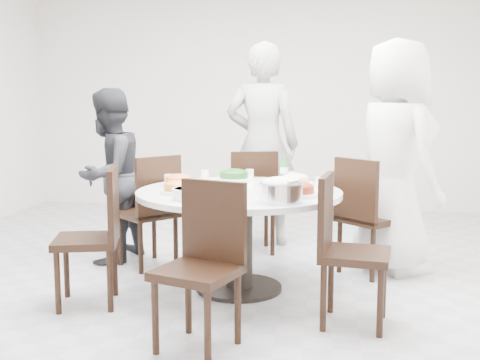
# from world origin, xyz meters

# --- Properties ---
(floor) EXTENTS (6.00, 6.00, 0.01)m
(floor) POSITION_xyz_m (0.00, 0.00, 0.00)
(floor) COLOR #ACACB1
(floor) RESTS_ON ground
(wall_back) EXTENTS (6.00, 0.01, 2.80)m
(wall_back) POSITION_xyz_m (0.00, 3.00, 1.40)
(wall_back) COLOR silver
(wall_back) RESTS_ON ground
(wall_front) EXTENTS (6.00, 0.01, 2.80)m
(wall_front) POSITION_xyz_m (0.00, -3.00, 1.40)
(wall_front) COLOR silver
(wall_front) RESTS_ON ground
(dining_table) EXTENTS (1.50, 1.50, 0.75)m
(dining_table) POSITION_xyz_m (0.16, -0.34, 0.38)
(dining_table) COLOR white
(dining_table) RESTS_ON floor
(chair_ne) EXTENTS (0.59, 0.59, 0.95)m
(chair_ne) POSITION_xyz_m (1.15, 0.22, 0.47)
(chair_ne) COLOR black
(chair_ne) RESTS_ON floor
(chair_n) EXTENTS (0.52, 0.52, 0.95)m
(chair_n) POSITION_xyz_m (0.11, 0.78, 0.47)
(chair_n) COLOR black
(chair_n) RESTS_ON floor
(chair_nw) EXTENTS (0.59, 0.59, 0.95)m
(chair_nw) POSITION_xyz_m (-0.70, 0.18, 0.47)
(chair_nw) COLOR black
(chair_nw) RESTS_ON floor
(chair_sw) EXTENTS (0.51, 0.51, 0.95)m
(chair_sw) POSITION_xyz_m (-0.84, -0.81, 0.47)
(chair_sw) COLOR black
(chair_sw) RESTS_ON floor
(chair_s) EXTENTS (0.54, 0.54, 0.95)m
(chair_s) POSITION_xyz_m (0.07, -1.42, 0.47)
(chair_s) COLOR black
(chair_s) RESTS_ON floor
(chair_se) EXTENTS (0.48, 0.48, 0.95)m
(chair_se) POSITION_xyz_m (0.97, -0.92, 0.47)
(chair_se) COLOR black
(chair_se) RESTS_ON floor
(diner_right) EXTENTS (0.98, 1.10, 1.89)m
(diner_right) POSITION_xyz_m (1.34, 0.34, 0.95)
(diner_right) COLOR silver
(diner_right) RESTS_ON floor
(diner_middle) EXTENTS (0.73, 0.50, 1.94)m
(diner_middle) POSITION_xyz_m (0.18, 1.12, 0.97)
(diner_middle) COLOR black
(diner_middle) RESTS_ON floor
(diner_left) EXTENTS (0.72, 0.84, 1.50)m
(diner_left) POSITION_xyz_m (-1.07, 0.29, 0.75)
(diner_left) COLOR black
(diner_left) RESTS_ON floor
(dish_greens) EXTENTS (0.29, 0.29, 0.08)m
(dish_greens) POSITION_xyz_m (0.04, 0.14, 0.79)
(dish_greens) COLOR white
(dish_greens) RESTS_ON dining_table
(dish_pale) EXTENTS (0.26, 0.26, 0.07)m
(dish_pale) POSITION_xyz_m (0.55, -0.05, 0.79)
(dish_pale) COLOR white
(dish_pale) RESTS_ON dining_table
(dish_orange) EXTENTS (0.26, 0.26, 0.07)m
(dish_orange) POSITION_xyz_m (-0.33, -0.21, 0.78)
(dish_orange) COLOR white
(dish_orange) RESTS_ON dining_table
(dish_redbrown) EXTENTS (0.30, 0.30, 0.08)m
(dish_redbrown) POSITION_xyz_m (0.59, -0.54, 0.79)
(dish_redbrown) COLOR white
(dish_redbrown) RESTS_ON dining_table
(dish_tofu) EXTENTS (0.26, 0.26, 0.07)m
(dish_tofu) POSITION_xyz_m (-0.25, -0.55, 0.78)
(dish_tofu) COLOR white
(dish_tofu) RESTS_ON dining_table
(rice_bowl) EXTENTS (0.29, 0.29, 0.12)m
(rice_bowl) POSITION_xyz_m (0.49, -0.78, 0.81)
(rice_bowl) COLOR silver
(rice_bowl) RESTS_ON dining_table
(soup_bowl) EXTENTS (0.25, 0.25, 0.08)m
(soup_bowl) POSITION_xyz_m (-0.11, -0.77, 0.79)
(soup_bowl) COLOR white
(soup_bowl) RESTS_ON dining_table
(beverage_bottle) EXTENTS (0.06, 0.06, 0.22)m
(beverage_bottle) POSITION_xyz_m (0.45, 0.14, 0.86)
(beverage_bottle) COLOR #307937
(beverage_bottle) RESTS_ON dining_table
(tea_cups) EXTENTS (0.07, 0.07, 0.08)m
(tea_cups) POSITION_xyz_m (0.17, 0.31, 0.79)
(tea_cups) COLOR white
(tea_cups) RESTS_ON dining_table
(chopsticks) EXTENTS (0.24, 0.04, 0.01)m
(chopsticks) POSITION_xyz_m (0.20, 0.35, 0.76)
(chopsticks) COLOR tan
(chopsticks) RESTS_ON dining_table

